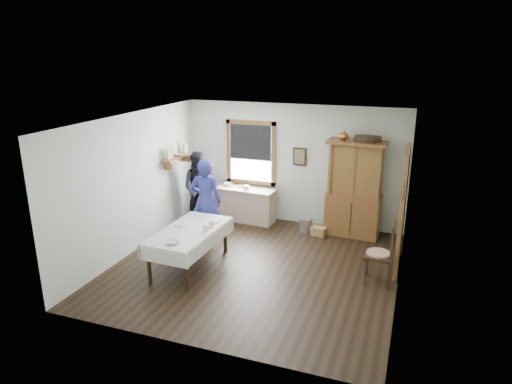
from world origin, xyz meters
TOP-DOWN VIEW (x-y plane):
  - room at (0.00, 0.00)m, footprint 5.01×5.01m
  - window at (-1.00, 2.46)m, footprint 1.18×0.07m
  - doorway at (2.46, 0.85)m, footprint 0.09×1.14m
  - wall_shelf at (-2.37, 1.54)m, footprint 0.24×1.00m
  - framed_picture at (0.15, 2.46)m, footprint 0.30×0.04m
  - rug_beater at (2.45, 0.30)m, footprint 0.01×0.27m
  - work_counter at (-1.01, 2.17)m, footprint 1.39×0.61m
  - china_hutch at (1.43, 2.15)m, footprint 1.24×0.65m
  - dining_table at (-1.14, -0.38)m, footprint 1.02×1.84m
  - spindle_chair at (2.15, 0.17)m, footprint 0.53×0.53m
  - pail at (0.45, 1.99)m, footprint 0.35×0.35m
  - wicker_basket at (0.77, 1.87)m, footprint 0.35×0.29m
  - woman_blue at (-1.34, 0.76)m, footprint 0.65×0.49m
  - figure_dark at (-1.95, 1.70)m, footprint 0.89×0.78m
  - table_cup_a at (-0.82, -0.13)m, footprint 0.12×0.12m
  - table_cup_b at (-0.83, -0.36)m, footprint 0.13×0.13m
  - table_bowl at (-1.09, -1.02)m, footprint 0.27×0.27m
  - counter_book at (-1.26, 2.26)m, footprint 0.24×0.27m
  - counter_bowl at (-1.48, 2.24)m, footprint 0.26×0.26m
  - shelf_bowl at (-2.37, 1.55)m, footprint 0.22×0.22m

SIDE VIEW (x-z plane):
  - wicker_basket at x=0.77m, z-range 0.00..0.18m
  - pail at x=0.45m, z-range 0.00..0.30m
  - dining_table at x=-1.14m, z-range 0.00..0.72m
  - work_counter at x=-1.01m, z-range 0.00..0.78m
  - spindle_chair at x=2.15m, z-range 0.00..1.10m
  - table_bowl at x=-1.09m, z-range 0.72..0.78m
  - table_cup_a at x=-0.82m, z-range 0.72..0.81m
  - figure_dark at x=-1.95m, z-range 0.00..1.54m
  - table_cup_b at x=-0.83m, z-range 0.72..0.82m
  - counter_book at x=-1.26m, z-range 0.78..0.80m
  - counter_bowl at x=-1.48m, z-range 0.78..0.84m
  - woman_blue at x=-1.34m, z-range 0.00..1.62m
  - china_hutch at x=1.43m, z-range 0.00..2.04m
  - doorway at x=2.46m, z-range 0.05..2.27m
  - room at x=0.00m, z-range 0.00..2.70m
  - framed_picture at x=0.15m, z-range 1.35..1.75m
  - wall_shelf at x=-2.37m, z-range 1.35..1.79m
  - shelf_bowl at x=-2.37m, z-range 1.57..1.62m
  - window at x=-1.00m, z-range 0.88..2.36m
  - rug_beater at x=2.45m, z-range 1.58..1.86m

